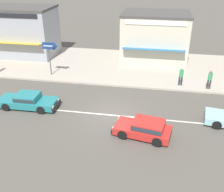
# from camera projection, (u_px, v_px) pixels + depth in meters

# --- Properties ---
(ground_plane) EXTENTS (160.00, 160.00, 0.00)m
(ground_plane) POSITION_uv_depth(u_px,v_px,m) (113.00, 115.00, 18.68)
(ground_plane) COLOR #544F47
(lane_centre_stripe) EXTENTS (50.40, 0.14, 0.01)m
(lane_centre_stripe) POSITION_uv_depth(u_px,v_px,m) (113.00, 115.00, 18.68)
(lane_centre_stripe) COLOR silver
(lane_centre_stripe) RESTS_ON ground
(kerb_strip) EXTENTS (68.00, 10.00, 0.15)m
(kerb_strip) POSITION_uv_depth(u_px,v_px,m) (129.00, 66.00, 27.15)
(kerb_strip) COLOR #ADA393
(kerb_strip) RESTS_ON ground
(sedan_teal_1) EXTENTS (4.48, 1.80, 1.06)m
(sedan_teal_1) POSITION_uv_depth(u_px,v_px,m) (28.00, 101.00, 19.51)
(sedan_teal_1) COLOR teal
(sedan_teal_1) RESTS_ON ground
(hatchback_red_2) EXTENTS (3.78, 2.18, 1.10)m
(hatchback_red_2) POSITION_uv_depth(u_px,v_px,m) (145.00, 128.00, 16.24)
(hatchback_red_2) COLOR red
(hatchback_red_2) RESTS_ON ground
(arrow_signboard) EXTENTS (1.47, 0.70, 3.16)m
(arrow_signboard) POSITION_uv_depth(u_px,v_px,m) (54.00, 48.00, 23.65)
(arrow_signboard) COLOR #4C4C51
(arrow_signboard) RESTS_ON kerb_strip
(pedestrian_by_shop) EXTENTS (0.34, 0.34, 1.66)m
(pedestrian_by_shop) POSITION_uv_depth(u_px,v_px,m) (181.00, 75.00, 22.40)
(pedestrian_by_shop) COLOR #232838
(pedestrian_by_shop) RESTS_ON kerb_strip
(pedestrian_far_end) EXTENTS (0.34, 0.34, 1.66)m
(pedestrian_far_end) POSITION_uv_depth(u_px,v_px,m) (210.00, 78.00, 21.77)
(pedestrian_far_end) COLOR #333338
(pedestrian_far_end) RESTS_ON kerb_strip
(shopfront_corner_warung) EXTENTS (6.83, 5.62, 5.06)m
(shopfront_corner_warung) POSITION_uv_depth(u_px,v_px,m) (155.00, 37.00, 27.34)
(shopfront_corner_warung) COLOR beige
(shopfront_corner_warung) RESTS_ON kerb_strip
(shopfront_far_kios) EXTENTS (6.86, 5.38, 5.30)m
(shopfront_far_kios) POSITION_uv_depth(u_px,v_px,m) (24.00, 31.00, 29.14)
(shopfront_far_kios) COLOR #999EA8
(shopfront_far_kios) RESTS_ON kerb_strip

